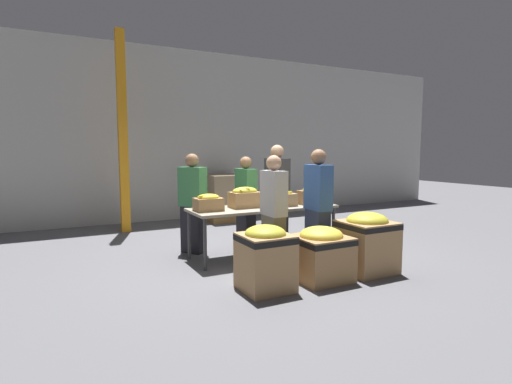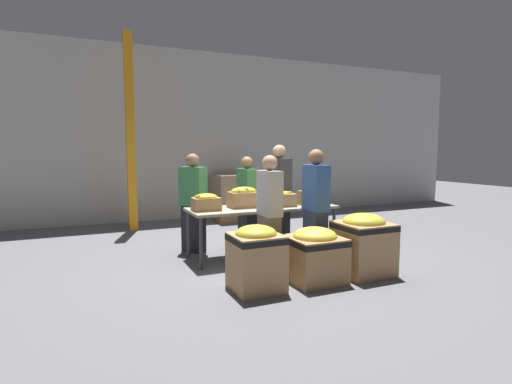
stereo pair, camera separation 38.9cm
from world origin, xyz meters
name	(u,v)px [view 2 (the right image)]	position (x,y,z in m)	size (l,w,h in m)	color
ground_plane	(262,255)	(0.00, 0.00, 0.00)	(30.00, 30.00, 0.00)	slate
wall_back	(195,136)	(0.00, 3.89, 2.00)	(16.00, 0.08, 4.00)	#B7B7B2
sorting_table	(263,210)	(0.00, 0.00, 0.72)	(2.32, 0.82, 0.77)	#9E937F
banana_box_0	(206,202)	(-0.91, -0.01, 0.90)	(0.39, 0.29, 0.25)	#A37A4C
banana_box_1	(244,197)	(-0.29, 0.07, 0.93)	(0.46, 0.31, 0.32)	#A37A4C
banana_box_2	(280,199)	(0.27, -0.07, 0.90)	(0.46, 0.29, 0.25)	tan
banana_box_3	(313,195)	(0.87, -0.08, 0.92)	(0.48, 0.30, 0.30)	olive
volunteer_0	(270,213)	(-0.21, -0.68, 0.79)	(0.22, 0.43, 1.59)	#6B604C
volunteer_1	(193,203)	(-0.93, 0.67, 0.79)	(0.42, 0.48, 1.60)	black
volunteer_2	(279,195)	(0.60, 0.60, 0.87)	(0.28, 0.49, 1.74)	black
volunteer_3	(247,202)	(0.01, 0.66, 0.77)	(0.24, 0.43, 1.55)	black
volunteer_4	(315,208)	(0.50, -0.74, 0.83)	(0.25, 0.46, 1.67)	#2D3856
donation_bin_0	(256,256)	(-0.73, -1.40, 0.41)	(0.58, 0.58, 0.78)	tan
donation_bin_1	(315,253)	(0.08, -1.40, 0.36)	(0.65, 0.65, 0.69)	#A37A4C
donation_bin_2	(363,242)	(0.84, -1.40, 0.43)	(0.66, 0.66, 0.82)	tan
support_pillar	(130,133)	(-1.61, 2.92, 2.00)	(0.17, 0.17, 4.00)	orange
pallet_stack_0	(233,197)	(0.74, 3.25, 0.53)	(0.99, 0.99, 1.07)	olive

